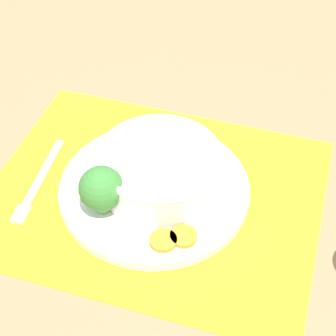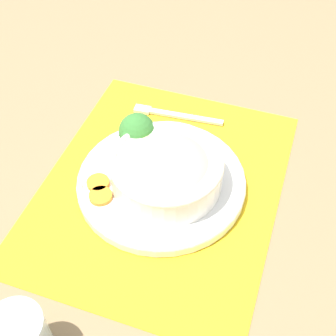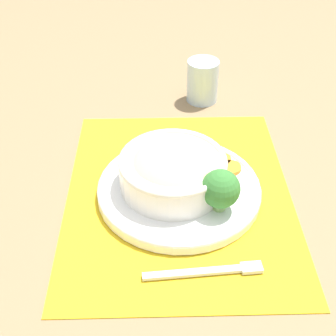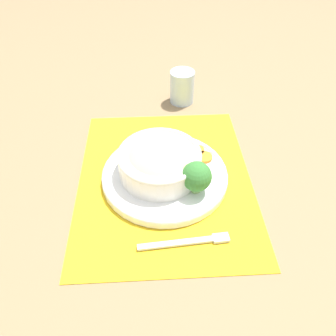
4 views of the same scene
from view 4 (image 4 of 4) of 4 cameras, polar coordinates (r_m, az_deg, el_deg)
ground_plane at (r=0.78m, az=-0.55°, el=-1.94°), size 4.00×4.00×0.00m
placemat at (r=0.78m, az=-0.55°, el=-1.84°), size 0.54×0.45×0.00m
plate at (r=0.77m, az=-0.56°, el=-1.14°), size 0.29×0.29×0.02m
bowl at (r=0.74m, az=-1.48°, el=1.28°), size 0.19×0.19×0.07m
broccoli_floret at (r=0.70m, az=5.01°, el=-1.46°), size 0.07×0.07×0.08m
carrot_slice_near at (r=0.80m, az=6.34°, el=1.89°), size 0.04×0.04×0.01m
carrot_slice_middle at (r=0.82m, az=5.00°, el=3.03°), size 0.04×0.04×0.01m
water_glass at (r=1.02m, az=2.46°, el=13.66°), size 0.07×0.07×0.10m
fork at (r=0.66m, az=4.39°, el=-12.59°), size 0.02×0.18×0.01m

